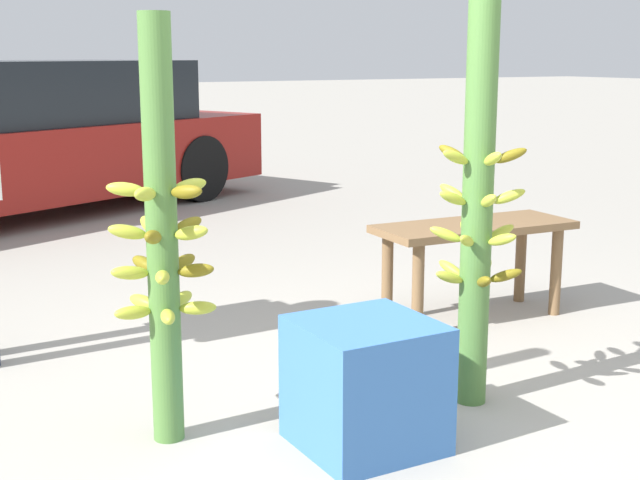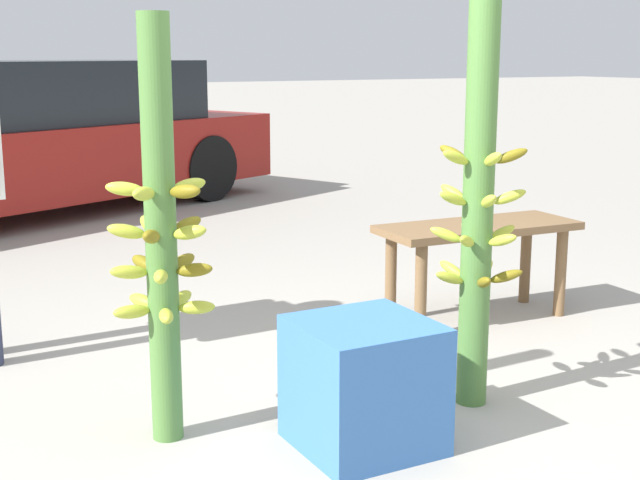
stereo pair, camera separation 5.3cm
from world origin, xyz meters
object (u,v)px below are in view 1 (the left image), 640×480
(market_bench, at_px, (474,240))
(parked_car, at_px, (30,140))
(banana_stalk_left, at_px, (162,239))
(produce_crate, at_px, (366,384))
(banana_stalk_center, at_px, (477,205))

(market_bench, height_order, parked_car, parked_car)
(banana_stalk_left, height_order, produce_crate, banana_stalk_left)
(banana_stalk_left, xyz_separation_m, market_bench, (1.94, 0.67, -0.33))
(banana_stalk_center, height_order, parked_car, banana_stalk_center)
(market_bench, relative_size, parked_car, 0.23)
(banana_stalk_left, xyz_separation_m, produce_crate, (0.60, -0.40, -0.52))
(banana_stalk_center, relative_size, market_bench, 1.50)
(market_bench, bearing_deg, parked_car, 109.55)
(parked_car, bearing_deg, market_bench, 172.64)
(banana_stalk_left, relative_size, parked_car, 0.32)
(parked_car, bearing_deg, banana_stalk_center, 162.32)
(banana_stalk_center, xyz_separation_m, parked_car, (-0.61, 5.45, -0.17))
(banana_stalk_center, relative_size, produce_crate, 3.53)
(banana_stalk_left, distance_m, produce_crate, 0.89)
(banana_stalk_center, distance_m, market_bench, 1.25)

